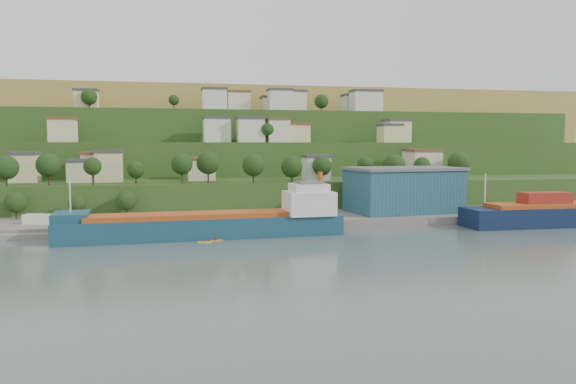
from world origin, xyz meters
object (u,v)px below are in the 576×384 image
object	(u,v)px
cargo_ship_near	(213,226)
warehouse	(403,189)
caravan	(38,221)
kayak_orange	(216,240)

from	to	relation	value
cargo_ship_near	warehouse	bearing A→B (deg)	17.55
warehouse	caravan	distance (m)	96.85
warehouse	caravan	xyz separation A→B (m)	(-96.58, -4.58, -5.66)
cargo_ship_near	warehouse	xyz separation A→B (m)	(55.72, 20.81, 5.79)
kayak_orange	caravan	bearing A→B (deg)	135.04
cargo_ship_near	caravan	distance (m)	43.97
cargo_ship_near	caravan	bearing A→B (deg)	155.40
kayak_orange	cargo_ship_near	bearing A→B (deg)	77.10
cargo_ship_near	warehouse	size ratio (longest dim) A/B	1.97
cargo_ship_near	caravan	world-z (taller)	cargo_ship_near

